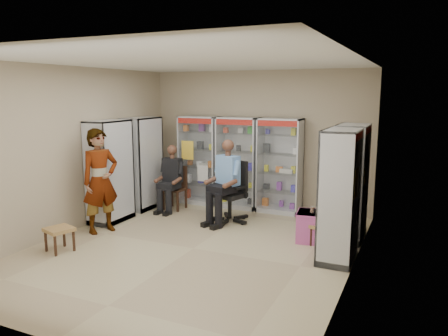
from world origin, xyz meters
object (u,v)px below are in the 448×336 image
at_px(wooden_chair, 174,188).
at_px(pink_trunk, 313,227).
at_px(cabinet_left_far, 142,163).
at_px(office_chair, 230,192).
at_px(cabinet_right_near, 339,196).
at_px(woven_stool_a, 323,235).
at_px(seated_shopkeeper, 229,184).
at_px(cabinet_right_far, 351,182).
at_px(standing_man, 100,181).
at_px(cabinet_back_right, 280,166).
at_px(cabinet_back_left, 200,160).
at_px(cabinet_back_mid, 238,163).
at_px(woven_stool_b, 60,239).
at_px(cabinet_left_near, 110,172).

xyz_separation_m(wooden_chair, pink_trunk, (3.25, -0.82, -0.21)).
bearing_deg(pink_trunk, cabinet_left_far, 171.01).
xyz_separation_m(cabinet_left_far, wooden_chair, (0.68, 0.20, -0.53)).
xyz_separation_m(office_chair, pink_trunk, (1.77, -0.47, -0.35)).
xyz_separation_m(cabinet_right_near, woven_stool_a, (-0.33, 0.53, -0.82)).
height_order(wooden_chair, seated_shopkeeper, seated_shopkeeper).
bearing_deg(pink_trunk, cabinet_right_far, 38.35).
bearing_deg(standing_man, cabinet_back_right, -21.31).
bearing_deg(cabinet_back_right, woven_stool_a, -52.52).
bearing_deg(cabinet_right_near, cabinet_back_left, 57.72).
xyz_separation_m(pink_trunk, standing_man, (-3.65, -1.09, 0.70)).
height_order(cabinet_back_mid, woven_stool_b, cabinet_back_mid).
bearing_deg(seated_shopkeeper, cabinet_back_right, 77.18).
bearing_deg(cabinet_left_far, standing_man, 9.29).
bearing_deg(office_chair, cabinet_right_near, -8.47).
distance_m(cabinet_back_mid, wooden_chair, 1.50).
xyz_separation_m(cabinet_back_left, woven_stool_b, (-0.60, -3.73, -0.80)).
bearing_deg(office_chair, cabinet_back_left, 156.58).
distance_m(cabinet_back_mid, seated_shopkeeper, 1.19).
distance_m(wooden_chair, woven_stool_a, 3.59).
height_order(wooden_chair, standing_man, standing_man).
bearing_deg(seated_shopkeeper, office_chair, 108.02).
bearing_deg(woven_stool_b, standing_man, 92.63).
relative_size(cabinet_left_far, wooden_chair, 2.13).
bearing_deg(cabinet_left_far, cabinet_right_far, 87.43).
relative_size(cabinet_back_left, cabinet_back_right, 1.00).
bearing_deg(cabinet_left_near, woven_stool_b, 10.98).
height_order(cabinet_right_far, pink_trunk, cabinet_right_far).
bearing_deg(cabinet_left_near, standing_man, 24.60).
height_order(cabinet_back_left, cabinet_back_mid, same).
bearing_deg(cabinet_right_far, cabinet_back_left, 72.25).
height_order(office_chair, standing_man, standing_man).
relative_size(cabinet_right_near, wooden_chair, 2.13).
bearing_deg(cabinet_left_far, cabinet_left_near, -0.00).
height_order(seated_shopkeeper, woven_stool_b, seated_shopkeeper).
distance_m(cabinet_right_far, cabinet_right_near, 1.10).
bearing_deg(standing_man, woven_stool_b, -154.69).
distance_m(cabinet_right_far, woven_stool_a, 1.05).
xyz_separation_m(cabinet_back_right, woven_stool_a, (1.30, -1.70, -0.82)).
distance_m(cabinet_back_left, woven_stool_a, 3.71).
relative_size(cabinet_back_mid, office_chair, 1.66).
height_order(cabinet_back_left, cabinet_left_far, same).
relative_size(cabinet_left_far, woven_stool_b, 5.11).
xyz_separation_m(cabinet_back_mid, cabinet_right_far, (2.58, -1.13, 0.00)).
height_order(cabinet_right_far, cabinet_left_near, same).
xyz_separation_m(cabinet_back_right, pink_trunk, (1.10, -1.55, -0.74)).
bearing_deg(pink_trunk, cabinet_back_mid, 142.84).
distance_m(cabinet_left_far, seated_shopkeeper, 2.18).
xyz_separation_m(woven_stool_b, standing_man, (-0.05, 1.09, 0.75)).
relative_size(cabinet_back_right, pink_trunk, 3.78).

